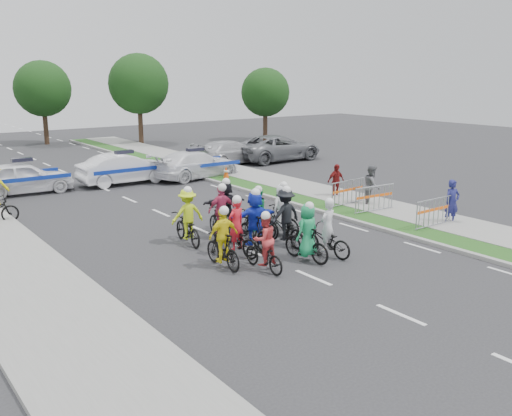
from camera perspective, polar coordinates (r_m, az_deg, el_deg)
ground at (r=15.61m, az=5.75°, el=-6.96°), size 90.00×90.00×0.00m
curb_right at (r=22.42m, az=6.97°, el=-0.49°), size 0.20×60.00×0.12m
grass_strip at (r=22.90m, az=8.25°, el=-0.25°), size 1.20×60.00×0.11m
sidewalk_right at (r=24.16m, az=11.31°, el=0.37°), size 2.40×60.00×0.13m
sidewalk_left at (r=17.05m, az=-23.08°, el=-5.99°), size 3.00×60.00×0.13m
rider_0 at (r=17.28m, az=7.06°, el=-2.86°), size 0.88×1.85×1.82m
rider_1 at (r=16.73m, az=5.11°, el=-3.00°), size 0.81×1.76×1.81m
rider_2 at (r=15.90m, az=0.78°, el=-4.05°), size 0.72×1.70×1.73m
rider_3 at (r=16.12m, az=-3.32°, el=-3.61°), size 0.92×1.74×1.82m
rider_4 at (r=18.25m, az=2.88°, el=-1.40°), size 1.08×1.91×1.95m
rider_5 at (r=17.73m, az=-0.18°, el=-1.59°), size 1.62×1.92×1.97m
rider_6 at (r=17.21m, az=-2.05°, el=-2.76°), size 0.98×1.93×1.88m
rider_7 at (r=19.33m, az=2.62°, el=-0.63°), size 0.80×1.80×1.87m
rider_8 at (r=19.23m, az=0.10°, el=-0.91°), size 0.94×1.80×1.75m
rider_9 at (r=18.89m, az=-3.49°, el=-0.97°), size 1.00×1.86×1.90m
rider_10 at (r=18.45m, az=-6.88°, el=-1.36°), size 1.13×1.94×1.91m
rider_11 at (r=19.59m, az=-3.09°, el=-0.19°), size 1.60×1.90×1.94m
police_car_0 at (r=28.02m, az=-22.24°, el=2.83°), size 4.48×2.05×1.49m
police_car_1 at (r=29.04m, az=-12.97°, el=3.85°), size 4.59×1.64×1.51m
police_car_2 at (r=29.98m, az=-6.08°, el=4.35°), size 5.20×2.73×1.44m
civilian_sedan at (r=34.53m, az=-2.59°, el=5.59°), size 5.13×2.67×1.42m
civilian_suv at (r=35.86m, az=2.20°, el=6.03°), size 5.80×2.75×1.60m
spectator_0 at (r=21.79m, az=19.01°, el=0.54°), size 0.69×0.54×1.66m
spectator_1 at (r=23.95m, az=11.51°, el=2.19°), size 1.06×1.03×1.72m
spectator_2 at (r=25.22m, az=8.00°, el=2.66°), size 0.91×0.43×1.52m
barrier_0 at (r=21.01m, az=17.35°, el=-0.56°), size 2.00×0.52×1.12m
barrier_1 at (r=22.72m, az=11.74°, el=0.80°), size 2.03×0.65×1.12m
barrier_2 at (r=23.69m, az=9.16°, el=1.43°), size 2.04×0.67×1.12m
cone_0 at (r=24.35m, az=0.23°, el=1.40°), size 0.40×0.40×0.70m
cone_1 at (r=29.46m, az=-3.00°, el=3.50°), size 0.40×0.40×0.70m
tree_1 at (r=44.98m, az=-11.65°, el=12.06°), size 4.55×4.55×6.82m
tree_2 at (r=46.20m, az=0.94°, el=11.48°), size 3.85×3.85×5.77m
tree_4 at (r=46.66m, az=-20.57°, el=11.10°), size 4.20×4.20×6.30m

